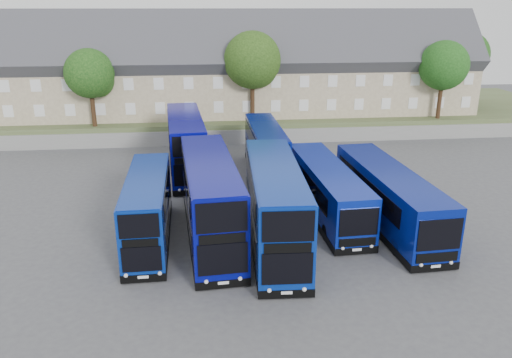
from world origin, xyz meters
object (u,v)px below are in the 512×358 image
object	(u,v)px
coach_east_a	(327,191)
dd_front_mid	(210,201)
tree_mid	(254,62)
tree_east	(444,67)
tree_west	(91,75)
tree_far	(466,57)
dd_front_left	(148,211)

from	to	relation	value
coach_east_a	dd_front_mid	bearing A→B (deg)	-163.06
tree_mid	tree_east	size ratio (longest dim) A/B	1.12
tree_west	tree_far	xyz separation A→B (m)	(42.00, 7.00, 0.68)
dd_front_mid	tree_far	distance (m)	43.21
tree_mid	tree_east	distance (m)	20.02
tree_mid	tree_east	world-z (taller)	tree_mid
coach_east_a	tree_east	distance (m)	26.81
dd_front_left	dd_front_mid	xyz separation A→B (m)	(3.71, 0.09, 0.44)
dd_front_left	tree_mid	xyz separation A→B (m)	(8.66, 23.29, 6.09)
dd_front_mid	tree_mid	distance (m)	24.38
tree_mid	tree_east	bearing A→B (deg)	-1.43
dd_front_left	tree_east	size ratio (longest dim) A/B	1.25
dd_front_left	tree_east	distance (m)	37.01
dd_front_left	coach_east_a	distance (m)	11.95
dd_front_left	tree_far	distance (m)	46.06
coach_east_a	tree_west	xyz separation A→B (m)	(-18.93, 19.86, 5.39)
coach_east_a	tree_mid	world-z (taller)	tree_mid
dd_front_mid	tree_west	xyz separation A→B (m)	(-11.06, 22.69, 4.64)
dd_front_left	tree_west	bearing A→B (deg)	106.38
tree_far	dd_front_mid	bearing A→B (deg)	-136.18
tree_west	dd_front_left	bearing A→B (deg)	-72.14
coach_east_a	tree_west	world-z (taller)	tree_west
dd_front_left	dd_front_mid	size ratio (longest dim) A/B	0.82
dd_front_mid	tree_mid	world-z (taller)	tree_mid
dd_front_left	dd_front_mid	distance (m)	3.74
dd_front_mid	tree_far	bearing A→B (deg)	39.40
tree_mid	dd_front_mid	bearing A→B (deg)	-102.03
tree_west	tree_far	bearing A→B (deg)	9.46
coach_east_a	tree_far	world-z (taller)	tree_far
dd_front_left	tree_west	xyz separation A→B (m)	(-7.34, 22.79, 5.07)
tree_west	dd_front_mid	bearing A→B (deg)	-64.02
dd_front_left	tree_mid	world-z (taller)	tree_mid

